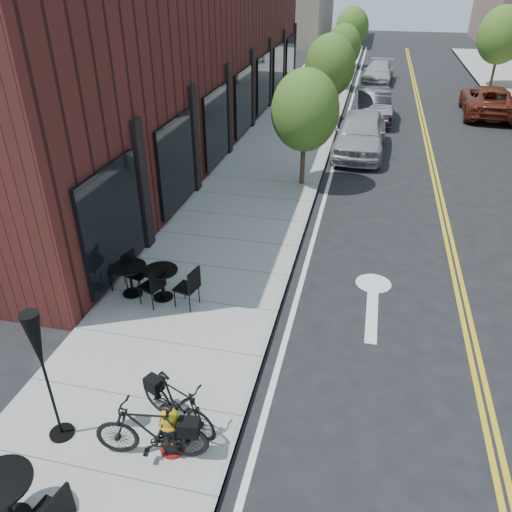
% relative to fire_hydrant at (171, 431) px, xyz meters
% --- Properties ---
extents(ground, '(120.00, 120.00, 0.00)m').
position_rel_fire_hydrant_xyz_m(ground, '(0.92, 2.39, -0.53)').
color(ground, black).
rests_on(ground, ground).
extents(sidewalk_near, '(4.00, 70.00, 0.12)m').
position_rel_fire_hydrant_xyz_m(sidewalk_near, '(-1.08, 12.39, -0.47)').
color(sidewalk_near, '#9E9B93').
rests_on(sidewalk_near, ground).
extents(building_near, '(5.00, 28.00, 7.00)m').
position_rel_fire_hydrant_xyz_m(building_near, '(-5.58, 16.39, 2.97)').
color(building_near, '#461C16').
rests_on(building_near, ground).
extents(tree_near_a, '(2.20, 2.20, 3.81)m').
position_rel_fire_hydrant_xyz_m(tree_near_a, '(0.32, 11.39, 2.08)').
color(tree_near_a, '#382B1E').
rests_on(tree_near_a, sidewalk_near).
extents(tree_near_b, '(2.30, 2.30, 3.98)m').
position_rel_fire_hydrant_xyz_m(tree_near_b, '(0.32, 19.39, 2.19)').
color(tree_near_b, '#382B1E').
rests_on(tree_near_b, sidewalk_near).
extents(tree_near_c, '(2.10, 2.10, 3.67)m').
position_rel_fire_hydrant_xyz_m(tree_near_c, '(0.32, 27.39, 2.00)').
color(tree_near_c, '#382B1E').
rests_on(tree_near_c, sidewalk_near).
extents(tree_near_d, '(2.40, 2.40, 4.11)m').
position_rel_fire_hydrant_xyz_m(tree_near_d, '(0.32, 35.39, 2.26)').
color(tree_near_d, '#382B1E').
rests_on(tree_near_d, sidewalk_near).
extents(tree_far_c, '(2.80, 2.80, 4.62)m').
position_rel_fire_hydrant_xyz_m(tree_far_c, '(9.52, 30.39, 2.53)').
color(tree_far_c, '#382B1E').
rests_on(tree_far_c, sidewalk_far).
extents(fire_hydrant, '(0.48, 0.48, 0.86)m').
position_rel_fire_hydrant_xyz_m(fire_hydrant, '(0.00, 0.00, 0.00)').
color(fire_hydrant, maroon).
rests_on(fire_hydrant, sidewalk_near).
extents(bicycle_left, '(1.79, 0.74, 1.04)m').
position_rel_fire_hydrant_xyz_m(bicycle_left, '(-0.24, -0.14, 0.11)').
color(bicycle_left, black).
rests_on(bicycle_left, sidewalk_near).
extents(bicycle_right, '(1.63, 1.04, 0.95)m').
position_rel_fire_hydrant_xyz_m(bicycle_right, '(-0.07, 0.50, 0.07)').
color(bicycle_right, black).
rests_on(bicycle_right, sidewalk_near).
extents(bistro_set_a, '(2.01, 0.99, 1.06)m').
position_rel_fire_hydrant_xyz_m(bistro_set_a, '(-1.68, -1.56, 0.12)').
color(bistro_set_a, black).
rests_on(bistro_set_a, sidewalk_near).
extents(bistro_set_b, '(1.81, 0.92, 0.95)m').
position_rel_fire_hydrant_xyz_m(bistro_set_b, '(-1.71, 3.83, 0.07)').
color(bistro_set_b, black).
rests_on(bistro_set_b, sidewalk_near).
extents(bistro_set_c, '(1.81, 1.07, 0.96)m').
position_rel_fire_hydrant_xyz_m(bistro_set_c, '(-2.45, 3.82, 0.07)').
color(bistro_set_c, black).
rests_on(bistro_set_c, sidewalk_near).
extents(patio_umbrella, '(0.39, 0.39, 2.38)m').
position_rel_fire_hydrant_xyz_m(patio_umbrella, '(-1.84, -0.11, 1.30)').
color(patio_umbrella, black).
rests_on(patio_umbrella, sidewalk_near).
extents(parked_car_a, '(2.10, 4.91, 1.65)m').
position_rel_fire_hydrant_xyz_m(parked_car_a, '(2.06, 15.45, 0.30)').
color(parked_car_a, '#A1A3A9').
rests_on(parked_car_a, ground).
extents(parked_car_b, '(1.91, 4.59, 1.48)m').
position_rel_fire_hydrant_xyz_m(parked_car_b, '(2.43, 20.77, 0.21)').
color(parked_car_b, black).
rests_on(parked_car_b, ground).
extents(parked_car_c, '(2.15, 4.58, 1.29)m').
position_rel_fire_hydrant_xyz_m(parked_car_c, '(2.52, 30.35, 0.12)').
color(parked_car_c, '#AFAFB4').
rests_on(parked_car_c, ground).
extents(parked_car_far, '(2.72, 5.43, 1.48)m').
position_rel_fire_hydrant_xyz_m(parked_car_far, '(8.13, 23.08, 0.21)').
color(parked_car_far, maroon).
rests_on(parked_car_far, ground).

